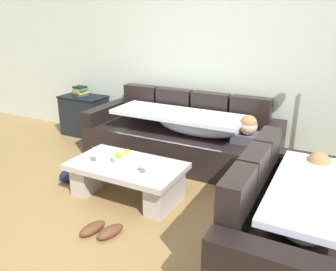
% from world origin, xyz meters
% --- Properties ---
extents(ground_plane, '(14.00, 14.00, 0.00)m').
position_xyz_m(ground_plane, '(0.00, 0.00, 0.00)').
color(ground_plane, olive).
extents(back_wall, '(9.00, 0.10, 2.70)m').
position_xyz_m(back_wall, '(0.00, 2.15, 1.35)').
color(back_wall, beige).
rests_on(back_wall, ground_plane).
extents(couch_along_wall, '(2.54, 0.92, 0.88)m').
position_xyz_m(couch_along_wall, '(-0.16, 1.63, 0.33)').
color(couch_along_wall, black).
rests_on(couch_along_wall, ground_plane).
extents(couch_near_window, '(0.92, 1.73, 0.88)m').
position_xyz_m(couch_near_window, '(1.46, 0.22, 0.33)').
color(couch_near_window, black).
rests_on(couch_near_window, ground_plane).
extents(coffee_table, '(1.20, 0.68, 0.38)m').
position_xyz_m(coffee_table, '(-0.28, 0.48, 0.24)').
color(coffee_table, '#B8AFAB').
rests_on(coffee_table, ground_plane).
extents(fruit_bowl, '(0.28, 0.28, 0.10)m').
position_xyz_m(fruit_bowl, '(-0.34, 0.53, 0.42)').
color(fruit_bowl, silver).
rests_on(fruit_bowl, coffee_table).
extents(wine_glass_near_left, '(0.07, 0.07, 0.17)m').
position_xyz_m(wine_glass_near_left, '(-0.58, 0.35, 0.50)').
color(wine_glass_near_left, silver).
rests_on(wine_glass_near_left, coffee_table).
extents(wine_glass_near_right, '(0.07, 0.07, 0.17)m').
position_xyz_m(wine_glass_near_right, '(0.03, 0.35, 0.50)').
color(wine_glass_near_right, silver).
rests_on(wine_glass_near_right, coffee_table).
extents(open_magazine, '(0.33, 0.29, 0.01)m').
position_xyz_m(open_magazine, '(0.01, 0.56, 0.39)').
color(open_magazine, white).
rests_on(open_magazine, coffee_table).
extents(side_cabinet, '(0.72, 0.44, 0.64)m').
position_xyz_m(side_cabinet, '(-2.03, 1.85, 0.32)').
color(side_cabinet, black).
rests_on(side_cabinet, ground_plane).
extents(book_stack_on_cabinet, '(0.20, 0.22, 0.15)m').
position_xyz_m(book_stack_on_cabinet, '(-2.08, 1.86, 0.72)').
color(book_stack_on_cabinet, '#2D569E').
rests_on(book_stack_on_cabinet, side_cabinet).
extents(pair_of_shoes, '(0.36, 0.33, 0.09)m').
position_xyz_m(pair_of_shoes, '(-0.10, -0.21, 0.04)').
color(pair_of_shoes, '#59331E').
rests_on(pair_of_shoes, ground_plane).
extents(crumpled_garment, '(0.43, 0.48, 0.12)m').
position_xyz_m(crumpled_garment, '(-1.07, 0.54, 0.06)').
color(crumpled_garment, '#191933').
rests_on(crumpled_garment, ground_plane).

